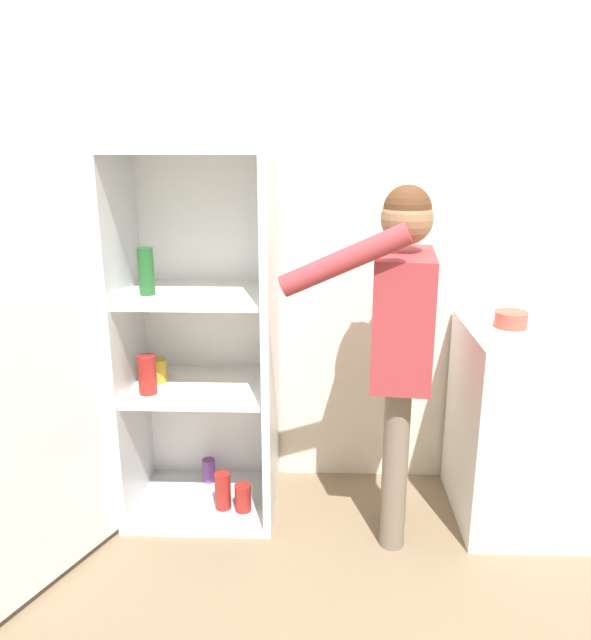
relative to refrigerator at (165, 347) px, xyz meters
name	(u,v)px	position (x,y,z in m)	size (l,w,h in m)	color
ground_plane	(271,597)	(0.50, -0.55, -0.84)	(12.00, 12.00, 0.00)	#7A664C
wall_back	(283,236)	(0.50, 0.43, 0.43)	(7.00, 0.06, 2.55)	beige
refrigerator	(165,347)	(0.00, 0.00, 0.00)	(1.01, 1.19, 1.71)	silver
person	(399,326)	(1.01, -0.11, 0.14)	(0.64, 0.56, 1.56)	#726656
counter	(524,425)	(1.63, 0.06, -0.38)	(0.58, 0.63, 0.92)	white
bowl	(511,319)	(1.53, 0.10, 0.11)	(0.15, 0.15, 0.07)	#B24738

